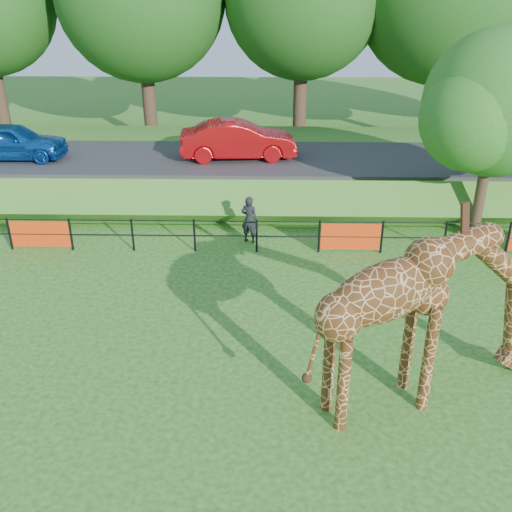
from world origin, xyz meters
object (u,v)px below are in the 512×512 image
object	(u,v)px
giraffe	(430,318)
car_blue	(12,141)
visitor	(249,220)
tree_east	(499,109)
car_red	(238,140)

from	to	relation	value
giraffe	car_blue	size ratio (longest dim) A/B	1.26
car_blue	visitor	xyz separation A→B (m)	(9.63, -4.76, -1.34)
car_blue	tree_east	bearing A→B (deg)	-102.91
visitor	car_red	bearing A→B (deg)	-61.53
car_blue	visitor	world-z (taller)	car_blue
giraffe	tree_east	world-z (taller)	tree_east
tree_east	car_blue	bearing A→B (deg)	167.43
car_blue	visitor	distance (m)	10.83
car_blue	car_red	world-z (taller)	car_red
car_red	visitor	xyz separation A→B (m)	(0.60, -5.04, -1.37)
car_red	visitor	distance (m)	5.26
giraffe	visitor	bearing A→B (deg)	94.82
giraffe	tree_east	xyz separation A→B (m)	(4.03, 8.65, 2.37)
visitor	tree_east	world-z (taller)	tree_east
car_blue	car_red	bearing A→B (deg)	-88.59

